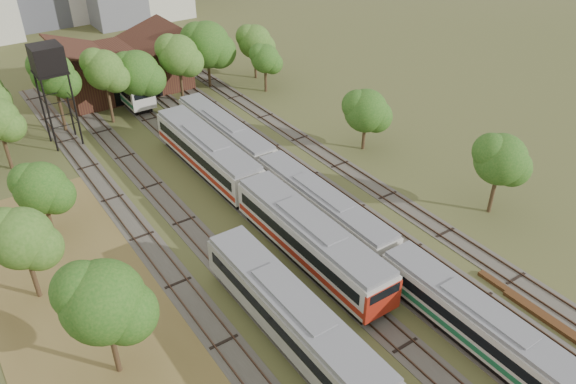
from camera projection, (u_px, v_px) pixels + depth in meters
ground at (461, 363)px, 36.91m from camera, size 240.00×240.00×0.00m
tracks at (253, 196)px, 53.90m from camera, size 24.60×80.00×0.19m
railcar_red_set at (253, 192)px, 50.61m from camera, size 3.28×34.58×4.07m
railcar_green_set at (323, 207)px, 49.15m from camera, size 2.74×52.08×3.39m
railcar_rear at (121, 81)px, 73.69m from camera, size 2.96×16.08×3.66m
old_grey_coach at (292, 317)px, 37.50m from camera, size 3.15×18.00×3.90m
water_tower at (48, 62)px, 58.14m from camera, size 3.24×3.24×11.21m
rail_pile_near at (562, 330)px, 39.18m from camera, size 0.63×9.48×0.32m
rail_pile_far at (530, 306)px, 41.19m from camera, size 0.57×9.14×0.30m
maintenance_shed at (121, 68)px, 75.06m from camera, size 16.45×11.55×7.58m
tree_band_left at (55, 255)px, 38.09m from camera, size 8.30×65.13×8.63m
tree_band_far at (143, 62)px, 68.22m from camera, size 39.90×8.73×9.33m
tree_band_right at (382, 113)px, 58.37m from camera, size 6.11×39.99×7.81m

